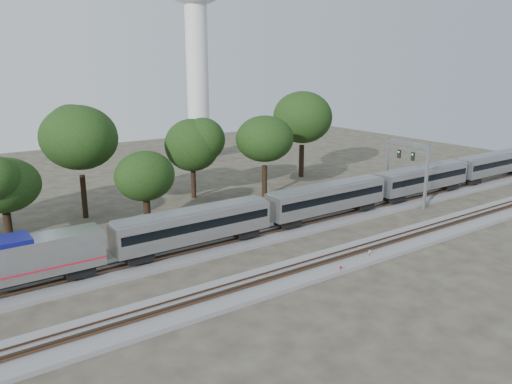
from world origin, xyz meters
The scene contains 14 objects.
ground centered at (0.00, 0.00, 0.00)m, with size 160.00×160.00×0.00m, color #383328.
track_far centered at (0.00, 6.00, 0.21)m, with size 160.00×5.00×0.73m.
track_near centered at (0.00, -4.00, 0.21)m, with size 160.00×5.00×0.73m.
train centered at (24.64, 6.00, 3.12)m, with size 105.54×3.01×4.44m.
switch_stand_red centered at (5.70, -6.40, 0.57)m, with size 0.28×0.11×0.90m.
switch_stand_white centered at (10.60, -5.39, 0.66)m, with size 0.33×0.10×1.04m.
switch_lever centered at (6.28, -6.04, 0.15)m, with size 0.50×0.30×0.30m, color #512D19.
signal_gantry centered at (29.81, 6.00, 6.23)m, with size 0.59×7.03×8.55m.
tree_2 centered at (-17.78, 19.17, 6.62)m, with size 6.76×6.76×9.53m.
tree_3 centered at (-8.21, 24.58, 10.10)m, with size 10.27×10.27×14.49m.
tree_4 centered at (-3.31, 16.62, 6.17)m, with size 6.30×6.30×8.88m.
tree_5 centered at (7.35, 25.08, 7.62)m, with size 7.76×7.76×10.94m.
tree_6 centered at (16.25, 20.10, 8.35)m, with size 8.51×8.51×11.99m.
tree_7 centered at (28.71, 26.68, 10.01)m, with size 10.19×10.19×14.37m.
Camera 1 is at (-24.93, -36.63, 19.05)m, focal length 35.00 mm.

